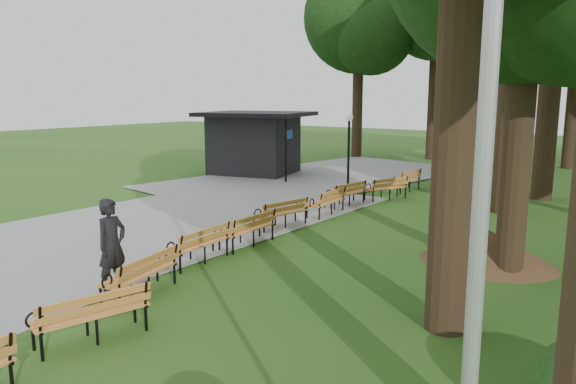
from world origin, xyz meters
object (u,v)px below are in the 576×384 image
Objects in this scene: person at (112,245)px; bench_2 at (139,274)px; bench_4 at (247,229)px; bench_9 at (405,180)px; bench_5 at (280,213)px; bench_1 at (91,314)px; dirt_mound at (488,247)px; kiosk at (254,143)px; metal_pole at (480,216)px; bench_7 at (345,194)px; bench_8 at (386,188)px; lamp_post at (349,134)px; bench_6 at (326,202)px; bench_3 at (197,244)px.

bench_2 is (0.64, 0.12, -0.50)m from person.
bench_4 is 1.00× the size of bench_9.
bench_1 is at bearing 25.68° from bench_5.
dirt_mound is 1.37× the size of bench_9.
kiosk is 0.76× the size of metal_pole.
bench_1 is 1.00× the size of bench_7.
kiosk is 8.14m from bench_9.
bench_1 is 13.56m from bench_8.
metal_pole reaches higher than bench_8.
lamp_post is 1.20× the size of dirt_mound.
dirt_mound is at bearing -47.95° from person.
bench_5 and bench_9 have the same top height.
dirt_mound is 9.60m from bench_9.
person is at bearing -2.19° from bench_6.
kiosk reaches higher than bench_6.
bench_3 is 1.00× the size of bench_4.
lamp_post is at bearing -179.11° from bench_2.
kiosk reaches higher than bench_5.
bench_2 is at bearing 7.66° from bench_4.
bench_9 is at bearing 179.02° from bench_4.
bench_4 is (-7.89, 7.54, -2.76)m from metal_pole.
bench_9 is (-0.15, 2.16, 0.00)m from bench_8.
person reaches higher than bench_1.
bench_6 is at bearing 124.44° from metal_pole.
bench_2 is at bearing 11.71° from bench_3.
bench_1 is at bearing 164.04° from metal_pole.
person is 16.40m from kiosk.
person reaches higher than bench_8.
bench_6 is (-5.72, 2.22, 0.04)m from dirt_mound.
bench_8 is at bearing 177.73° from bench_4.
bench_2 is (-7.34, 3.57, -2.76)m from metal_pole.
person is 0.99× the size of bench_6.
bench_6 is 1.00× the size of bench_7.
bench_3 and bench_6 have the same top height.
lamp_post reaches higher than bench_2.
bench_3 is 1.00× the size of bench_7.
kiosk is 2.56× the size of bench_6.
bench_6 reaches higher than dirt_mound.
bench_8 is (0.35, 11.89, -0.50)m from person.
bench_5 and bench_8 have the same top height.
bench_8 is at bearing 132.38° from dirt_mound.
bench_3 is 1.00× the size of bench_8.
bench_4 is at bearing 177.29° from bench_2.
metal_pole is (2.36, -9.57, 2.81)m from dirt_mound.
person is at bearing 156.59° from metal_pole.
dirt_mound is at bearing 65.99° from bench_7.
kiosk reaches higher than dirt_mound.
bench_7 is at bearing -43.46° from kiosk.
bench_5 is 1.00× the size of bench_8.
bench_2 is 1.00× the size of bench_4.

